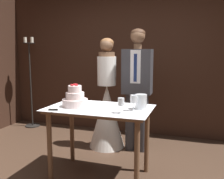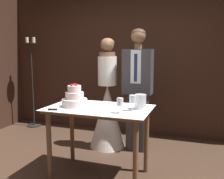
{
  "view_description": "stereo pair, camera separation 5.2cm",
  "coord_description": "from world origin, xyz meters",
  "px_view_note": "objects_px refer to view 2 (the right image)",
  "views": [
    {
      "loc": [
        1.02,
        -2.24,
        1.45
      ],
      "look_at": [
        0.01,
        0.8,
        0.97
      ],
      "focal_mm": 40.0,
      "sensor_mm": 36.0,
      "label": 1
    },
    {
      "loc": [
        1.07,
        -2.23,
        1.45
      ],
      "look_at": [
        0.01,
        0.8,
        0.97
      ],
      "focal_mm": 40.0,
      "sensor_mm": 36.0,
      "label": 2
    }
  ],
  "objects_px": {
    "hurricane_candle": "(140,102)",
    "cake_table": "(99,118)",
    "cake_knife": "(61,110)",
    "wine_glass_near": "(120,102)",
    "bride": "(107,108)",
    "wine_glass_middle": "(133,99)",
    "groom": "(138,84)",
    "candle_stand": "(33,87)",
    "tiered_cake": "(75,99)"
  },
  "relations": [
    {
      "from": "cake_knife",
      "to": "bride",
      "type": "xyz_separation_m",
      "value": [
        0.11,
        1.17,
        -0.23
      ]
    },
    {
      "from": "groom",
      "to": "bride",
      "type": "bearing_deg",
      "value": 179.94
    },
    {
      "from": "cake_table",
      "to": "wine_glass_middle",
      "type": "height_order",
      "value": "wine_glass_middle"
    },
    {
      "from": "cake_knife",
      "to": "tiered_cake",
      "type": "bearing_deg",
      "value": 61.87
    },
    {
      "from": "wine_glass_near",
      "to": "bride",
      "type": "bearing_deg",
      "value": 116.56
    },
    {
      "from": "hurricane_candle",
      "to": "groom",
      "type": "bearing_deg",
      "value": 105.59
    },
    {
      "from": "cake_knife",
      "to": "wine_glass_near",
      "type": "bearing_deg",
      "value": -8.39
    },
    {
      "from": "wine_glass_middle",
      "to": "candle_stand",
      "type": "xyz_separation_m",
      "value": [
        -2.38,
        1.47,
        -0.17
      ]
    },
    {
      "from": "wine_glass_near",
      "to": "tiered_cake",
      "type": "bearing_deg",
      "value": 166.6
    },
    {
      "from": "cake_table",
      "to": "tiered_cake",
      "type": "distance_m",
      "value": 0.36
    },
    {
      "from": "hurricane_candle",
      "to": "groom",
      "type": "relative_size",
      "value": 0.09
    },
    {
      "from": "wine_glass_middle",
      "to": "hurricane_candle",
      "type": "distance_m",
      "value": 0.13
    },
    {
      "from": "hurricane_candle",
      "to": "groom",
      "type": "xyz_separation_m",
      "value": [
        -0.23,
        0.82,
        0.09
      ]
    },
    {
      "from": "hurricane_candle",
      "to": "tiered_cake",
      "type": "bearing_deg",
      "value": -171.7
    },
    {
      "from": "tiered_cake",
      "to": "groom",
      "type": "bearing_deg",
      "value": 60.67
    },
    {
      "from": "cake_table",
      "to": "groom",
      "type": "xyz_separation_m",
      "value": [
        0.23,
        0.9,
        0.29
      ]
    },
    {
      "from": "cake_knife",
      "to": "wine_glass_middle",
      "type": "height_order",
      "value": "wine_glass_middle"
    },
    {
      "from": "cake_knife",
      "to": "groom",
      "type": "bearing_deg",
      "value": 47.19
    },
    {
      "from": "bride",
      "to": "candle_stand",
      "type": "distance_m",
      "value": 1.84
    },
    {
      "from": "bride",
      "to": "cake_table",
      "type": "bearing_deg",
      "value": -75.56
    },
    {
      "from": "cake_table",
      "to": "candle_stand",
      "type": "bearing_deg",
      "value": 144.06
    },
    {
      "from": "wine_glass_near",
      "to": "groom",
      "type": "height_order",
      "value": "groom"
    },
    {
      "from": "wine_glass_near",
      "to": "wine_glass_middle",
      "type": "xyz_separation_m",
      "value": [
        0.1,
        0.15,
        0.01
      ]
    },
    {
      "from": "tiered_cake",
      "to": "candle_stand",
      "type": "xyz_separation_m",
      "value": [
        -1.69,
        1.47,
        -0.14
      ]
    },
    {
      "from": "wine_glass_near",
      "to": "cake_knife",
      "type": "bearing_deg",
      "value": -171.61
    },
    {
      "from": "hurricane_candle",
      "to": "candle_stand",
      "type": "xyz_separation_m",
      "value": [
        -2.44,
        1.36,
        -0.12
      ]
    },
    {
      "from": "tiered_cake",
      "to": "bride",
      "type": "distance_m",
      "value": 0.99
    },
    {
      "from": "groom",
      "to": "wine_glass_near",
      "type": "bearing_deg",
      "value": -86.08
    },
    {
      "from": "tiered_cake",
      "to": "candle_stand",
      "type": "bearing_deg",
      "value": 138.99
    },
    {
      "from": "hurricane_candle",
      "to": "bride",
      "type": "relative_size",
      "value": 0.1
    },
    {
      "from": "hurricane_candle",
      "to": "cake_table",
      "type": "bearing_deg",
      "value": -170.46
    },
    {
      "from": "tiered_cake",
      "to": "hurricane_candle",
      "type": "relative_size",
      "value": 1.77
    },
    {
      "from": "candle_stand",
      "to": "bride",
      "type": "bearing_deg",
      "value": -17.01
    },
    {
      "from": "cake_knife",
      "to": "wine_glass_near",
      "type": "xyz_separation_m",
      "value": [
        0.65,
        0.1,
        0.11
      ]
    },
    {
      "from": "wine_glass_middle",
      "to": "bride",
      "type": "relative_size",
      "value": 0.1
    },
    {
      "from": "cake_knife",
      "to": "hurricane_candle",
      "type": "relative_size",
      "value": 2.64
    },
    {
      "from": "wine_glass_near",
      "to": "bride",
      "type": "distance_m",
      "value": 1.25
    },
    {
      "from": "candle_stand",
      "to": "tiered_cake",
      "type": "bearing_deg",
      "value": -41.01
    },
    {
      "from": "tiered_cake",
      "to": "groom",
      "type": "relative_size",
      "value": 0.17
    },
    {
      "from": "groom",
      "to": "candle_stand",
      "type": "xyz_separation_m",
      "value": [
        -2.21,
        0.54,
        -0.22
      ]
    },
    {
      "from": "wine_glass_middle",
      "to": "groom",
      "type": "relative_size",
      "value": 0.1
    },
    {
      "from": "bride",
      "to": "wine_glass_middle",
      "type": "bearing_deg",
      "value": -55.64
    },
    {
      "from": "wine_glass_middle",
      "to": "groom",
      "type": "distance_m",
      "value": 0.95
    },
    {
      "from": "cake_knife",
      "to": "candle_stand",
      "type": "bearing_deg",
      "value": 117.11
    },
    {
      "from": "tiered_cake",
      "to": "bride",
      "type": "relative_size",
      "value": 0.18
    },
    {
      "from": "cake_table",
      "to": "groom",
      "type": "bearing_deg",
      "value": 75.55
    },
    {
      "from": "cake_knife",
      "to": "hurricane_candle",
      "type": "xyz_separation_m",
      "value": [
        0.8,
        0.35,
        0.07
      ]
    },
    {
      "from": "hurricane_candle",
      "to": "groom",
      "type": "height_order",
      "value": "groom"
    },
    {
      "from": "candle_stand",
      "to": "wine_glass_near",
      "type": "bearing_deg",
      "value": -35.16
    },
    {
      "from": "wine_glass_near",
      "to": "hurricane_candle",
      "type": "distance_m",
      "value": 0.3
    }
  ]
}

